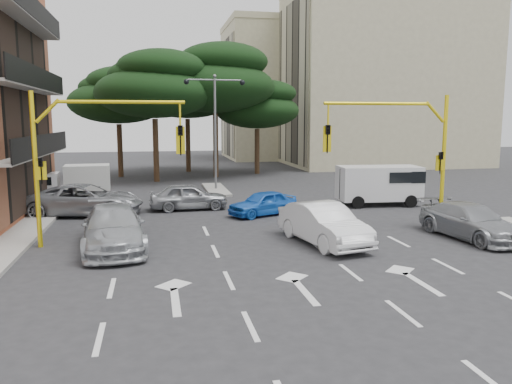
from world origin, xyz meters
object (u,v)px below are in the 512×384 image
(signal_mast_left, at_px, (84,147))
(car_silver_cross_a, at_px, (85,200))
(van_white, at_px, (379,185))
(car_blue_compact, at_px, (263,203))
(signal_mast_right, at_px, (408,143))
(box_truck_a, at_px, (74,183))
(car_white_hatch, at_px, (324,224))
(car_silver_cross_b, at_px, (188,197))
(street_lamp_center, at_px, (215,112))
(car_silver_parked, at_px, (471,221))
(car_silver_wagon, at_px, (113,228))

(signal_mast_left, xyz_separation_m, car_silver_cross_a, (-0.90, 6.45, -3.07))
(signal_mast_left, relative_size, van_white, 1.30)
(van_white, bearing_deg, car_blue_compact, -71.97)
(signal_mast_right, distance_m, box_truck_a, 19.81)
(car_white_hatch, relative_size, box_truck_a, 1.12)
(car_silver_cross_a, distance_m, car_silver_cross_b, 5.37)
(street_lamp_center, xyz_separation_m, car_white_hatch, (2.38, -15.73, -4.62))
(street_lamp_center, bearing_deg, van_white, -42.31)
(car_silver_cross_b, bearing_deg, street_lamp_center, -21.33)
(car_silver_cross_b, distance_m, box_truck_a, 8.08)
(street_lamp_center, bearing_deg, car_blue_compact, -82.21)
(signal_mast_left, height_order, car_silver_cross_b, signal_mast_left)
(car_silver_parked, bearing_deg, street_lamp_center, 110.57)
(street_lamp_center, bearing_deg, car_white_hatch, -81.40)
(signal_mast_right, bearing_deg, car_white_hatch, -158.73)
(car_silver_cross_b, bearing_deg, signal_mast_left, 145.05)
(signal_mast_right, distance_m, signal_mast_left, 13.61)
(car_silver_cross_b, xyz_separation_m, car_silver_parked, (11.07, -9.07, -0.00))
(signal_mast_left, bearing_deg, signal_mast_right, 0.00)
(car_silver_cross_a, bearing_deg, signal_mast_left, -161.30)
(street_lamp_center, distance_m, car_silver_cross_a, 11.74)
(street_lamp_center, xyz_separation_m, car_silver_cross_b, (-2.37, -7.00, -4.70))
(signal_mast_right, distance_m, car_silver_cross_a, 16.18)
(van_white, bearing_deg, street_lamp_center, -127.39)
(signal_mast_right, distance_m, car_silver_parked, 4.23)
(street_lamp_center, distance_m, car_silver_parked, 18.87)
(car_silver_cross_a, bearing_deg, car_blue_compact, -90.94)
(car_silver_cross_b, bearing_deg, car_blue_compact, -126.08)
(signal_mast_left, relative_size, car_silver_parked, 1.21)
(car_silver_cross_a, relative_size, car_silver_cross_b, 1.37)
(signal_mast_left, height_order, car_silver_cross_a, signal_mast_left)
(signal_mast_right, bearing_deg, street_lamp_center, 115.91)
(car_silver_cross_a, distance_m, box_truck_a, 5.33)
(signal_mast_left, relative_size, street_lamp_center, 0.77)
(car_silver_wagon, xyz_separation_m, box_truck_a, (-3.24, 12.43, 0.27))
(signal_mast_left, xyz_separation_m, car_silver_cross_b, (4.43, 7.01, -3.16))
(signal_mast_right, bearing_deg, van_white, 74.87)
(car_white_hatch, xyz_separation_m, car_silver_parked, (6.32, -0.34, -0.09))
(car_silver_cross_a, relative_size, car_silver_parked, 1.17)
(car_white_hatch, bearing_deg, car_silver_cross_a, 129.39)
(signal_mast_left, bearing_deg, car_blue_compact, 29.57)
(signal_mast_right, xyz_separation_m, car_silver_wagon, (-12.57, -0.82, -3.07))
(van_white, bearing_deg, car_silver_parked, 6.29)
(signal_mast_right, height_order, car_silver_cross_a, signal_mast_right)
(car_white_hatch, relative_size, van_white, 1.07)
(van_white, bearing_deg, car_white_hatch, -32.52)
(signal_mast_left, height_order, car_blue_compact, signal_mast_left)
(car_blue_compact, bearing_deg, signal_mast_right, 25.82)
(street_lamp_center, height_order, car_silver_cross_b, street_lamp_center)
(signal_mast_left, distance_m, van_white, 16.76)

